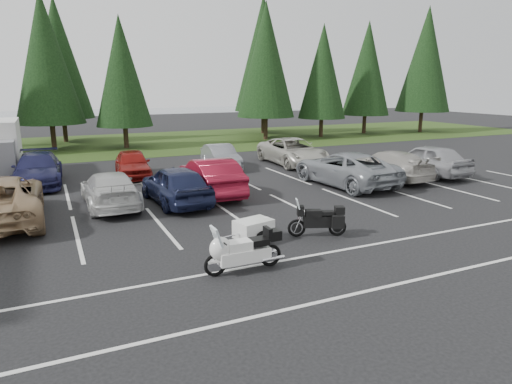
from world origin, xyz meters
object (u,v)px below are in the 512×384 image
object	(u,v)px
car_far_3	(221,157)
car_near_4	(176,184)
car_far_1	(38,169)
adventure_motorcycle	(317,217)
car_near_3	(110,189)
car_near_6	(345,168)
car_far_4	(293,152)
car_far_2	(132,164)
car_near_7	(388,165)
car_near_8	(427,160)
touring_motorcycle	(244,247)
cargo_trailer	(254,231)
car_near_5	(211,176)

from	to	relation	value
car_far_3	car_near_4	bearing A→B (deg)	-119.36
car_far_1	adventure_motorcycle	distance (m)	14.54
car_near_3	car_near_6	world-z (taller)	car_near_6
car_far_4	car_far_2	bearing A→B (deg)	-179.32
car_near_7	car_far_4	xyz separation A→B (m)	(-2.29, 5.81, 0.05)
adventure_motorcycle	car_near_8	bearing A→B (deg)	51.09
car_near_8	car_near_3	bearing A→B (deg)	-2.71
car_far_2	car_far_1	bearing A→B (deg)	-174.93
touring_motorcycle	car_near_6	bearing A→B (deg)	41.23
car_near_3	car_far_4	bearing A→B (deg)	-154.76
cargo_trailer	car_far_1	bearing A→B (deg)	102.92
car_near_6	car_far_3	size ratio (longest dim) A/B	1.41
car_far_2	touring_motorcycle	world-z (taller)	car_far_2
cargo_trailer	car_near_7	bearing A→B (deg)	15.99
car_far_2	car_near_5	bearing A→B (deg)	-60.45
car_near_8	cargo_trailer	distance (m)	14.06
car_near_4	adventure_motorcycle	distance (m)	6.61
car_near_5	adventure_motorcycle	distance (m)	6.87
car_near_4	car_near_6	xyz separation A→B (m)	(8.28, 0.07, 0.01)
car_near_7	adventure_motorcycle	xyz separation A→B (m)	(-8.12, -6.18, -0.10)
car_far_4	car_near_6	bearing A→B (deg)	-93.79
car_near_6	car_far_4	bearing A→B (deg)	-99.47
car_near_7	car_near_3	bearing A→B (deg)	-3.73
car_near_3	car_far_3	size ratio (longest dim) A/B	1.17
car_far_4	adventure_motorcycle	distance (m)	13.34
touring_motorcycle	cargo_trailer	xyz separation A→B (m)	(1.13, 1.88, -0.29)
car_far_2	adventure_motorcycle	world-z (taller)	car_far_2
car_near_4	car_near_6	bearing A→B (deg)	176.35
car_near_5	car_far_2	distance (m)	5.85
car_far_2	car_near_3	bearing A→B (deg)	-103.16
car_near_6	cargo_trailer	world-z (taller)	car_near_6
car_near_6	car_far_2	world-z (taller)	car_near_6
car_near_3	cargo_trailer	world-z (taller)	car_near_3
car_far_2	car_far_4	distance (m)	9.44
car_near_4	car_near_3	bearing A→B (deg)	-18.39
car_far_2	car_far_3	world-z (taller)	car_far_2
car_near_4	car_near_6	world-z (taller)	car_near_6
car_near_3	adventure_motorcycle	bearing A→B (deg)	129.29
adventure_motorcycle	car_near_6	bearing A→B (deg)	69.57
car_near_4	car_near_5	bearing A→B (deg)	-158.26
car_far_1	touring_motorcycle	world-z (taller)	car_far_1
car_near_4	car_far_4	xyz separation A→B (m)	(8.81, 6.10, -0.01)
car_near_4	car_far_4	size ratio (longest dim) A/B	0.82
car_near_8	car_far_1	world-z (taller)	car_near_8
car_near_4	touring_motorcycle	distance (m)	7.48
car_near_7	car_far_2	size ratio (longest dim) A/B	1.21
car_near_5	car_far_1	bearing A→B (deg)	-36.12
car_far_4	car_far_3	bearing A→B (deg)	173.59
car_near_3	car_near_8	world-z (taller)	car_near_8
car_near_3	touring_motorcycle	distance (m)	8.41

